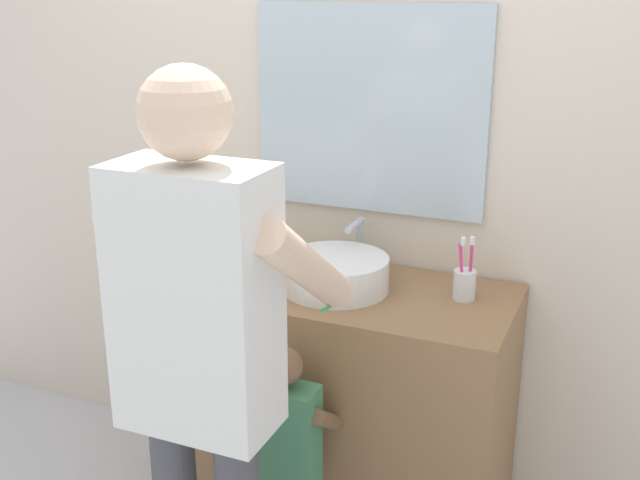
% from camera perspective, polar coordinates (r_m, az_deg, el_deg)
% --- Properties ---
extents(back_wall, '(4.40, 0.10, 2.70)m').
position_cam_1_polar(back_wall, '(2.71, 3.94, 8.17)').
color(back_wall, beige).
rests_on(back_wall, ground).
extents(vanity_cabinet, '(1.15, 0.54, 0.88)m').
position_cam_1_polar(vanity_cabinet, '(2.75, 1.25, -11.99)').
color(vanity_cabinet, olive).
rests_on(vanity_cabinet, ground).
extents(sink_basin, '(0.34, 0.34, 0.11)m').
position_cam_1_polar(sink_basin, '(2.52, 1.16, -2.42)').
color(sink_basin, white).
rests_on(sink_basin, vanity_cabinet).
extents(faucet, '(0.18, 0.14, 0.18)m').
position_cam_1_polar(faucet, '(2.69, 2.84, -0.47)').
color(faucet, '#B7BABF').
rests_on(faucet, vanity_cabinet).
extents(toothbrush_cup, '(0.07, 0.07, 0.21)m').
position_cam_1_polar(toothbrush_cup, '(2.48, 10.53, -3.10)').
color(toothbrush_cup, silver).
rests_on(toothbrush_cup, vanity_cabinet).
extents(soap_bottle, '(0.06, 0.06, 0.17)m').
position_cam_1_polar(soap_bottle, '(2.71, -4.83, -0.67)').
color(soap_bottle, '#66B2D1').
rests_on(soap_bottle, vanity_cabinet).
extents(child_toddler, '(0.26, 0.26, 0.84)m').
position_cam_1_polar(child_toddler, '(2.40, -2.44, -15.14)').
color(child_toddler, '#47474C').
rests_on(child_toddler, ground).
extents(adult_parent, '(0.52, 0.55, 1.66)m').
position_cam_1_polar(adult_parent, '(1.96, -8.71, -7.03)').
color(adult_parent, '#47474C').
rests_on(adult_parent, ground).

